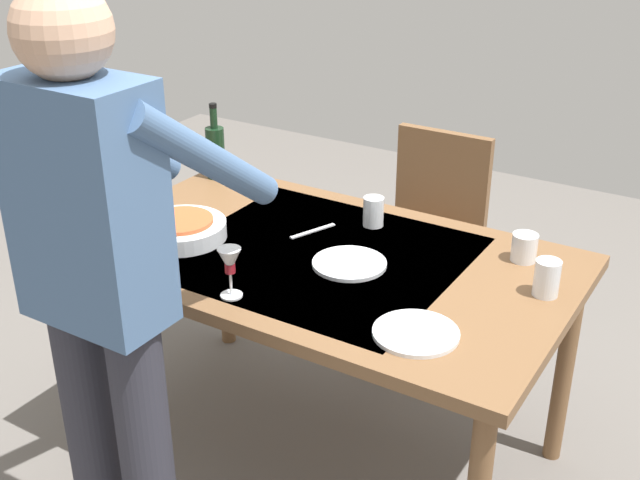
% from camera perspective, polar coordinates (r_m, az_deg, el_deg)
% --- Properties ---
extents(ground_plane, '(6.00, 6.00, 0.00)m').
position_cam_1_polar(ground_plane, '(2.96, 0.00, -14.60)').
color(ground_plane, '#66605B').
extents(dining_table, '(1.57, 0.94, 0.78)m').
position_cam_1_polar(dining_table, '(2.56, 0.00, -2.55)').
color(dining_table, brown).
rests_on(dining_table, ground_plane).
extents(chair_near, '(0.40, 0.40, 0.91)m').
position_cam_1_polar(chair_near, '(3.32, 7.81, 0.77)').
color(chair_near, '#523019').
rests_on(chair_near, ground_plane).
extents(person_server, '(0.42, 0.61, 1.69)m').
position_cam_1_polar(person_server, '(2.04, -15.20, -2.96)').
color(person_server, '#2D2D38').
rests_on(person_server, ground_plane).
extents(wine_bottle, '(0.07, 0.07, 0.30)m').
position_cam_1_polar(wine_bottle, '(3.13, -7.45, 6.34)').
color(wine_bottle, black).
rests_on(wine_bottle, dining_table).
extents(wine_glass_left, '(0.07, 0.07, 0.15)m').
position_cam_1_polar(wine_glass_left, '(2.26, -6.44, -1.69)').
color(wine_glass_left, white).
rests_on(wine_glass_left, dining_table).
extents(water_cup_near_left, '(0.07, 0.07, 0.10)m').
position_cam_1_polar(water_cup_near_left, '(2.71, 3.82, 2.03)').
color(water_cup_near_left, silver).
rests_on(water_cup_near_left, dining_table).
extents(water_cup_near_right, '(0.07, 0.07, 0.11)m').
position_cam_1_polar(water_cup_near_right, '(2.36, 15.84, -2.62)').
color(water_cup_near_right, silver).
rests_on(water_cup_near_right, dining_table).
extents(water_cup_far_left, '(0.08, 0.08, 0.09)m').
position_cam_1_polar(water_cup_far_left, '(2.55, 14.33, -0.52)').
color(water_cup_far_left, silver).
rests_on(water_cup_far_left, dining_table).
extents(serving_bowl_pasta, '(0.30, 0.30, 0.07)m').
position_cam_1_polar(serving_bowl_pasta, '(2.66, -9.88, 0.81)').
color(serving_bowl_pasta, silver).
rests_on(serving_bowl_pasta, dining_table).
extents(dinner_plate_near, '(0.23, 0.23, 0.01)m').
position_cam_1_polar(dinner_plate_near, '(2.13, 6.83, -6.59)').
color(dinner_plate_near, silver).
rests_on(dinner_plate_near, dining_table).
extents(dinner_plate_far, '(0.23, 0.23, 0.01)m').
position_cam_1_polar(dinner_plate_far, '(2.46, 2.11, -1.68)').
color(dinner_plate_far, silver).
rests_on(dinner_plate_far, dining_table).
extents(table_fork, '(0.08, 0.17, 0.00)m').
position_cam_1_polar(table_fork, '(2.68, -0.51, 0.64)').
color(table_fork, silver).
rests_on(table_fork, dining_table).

